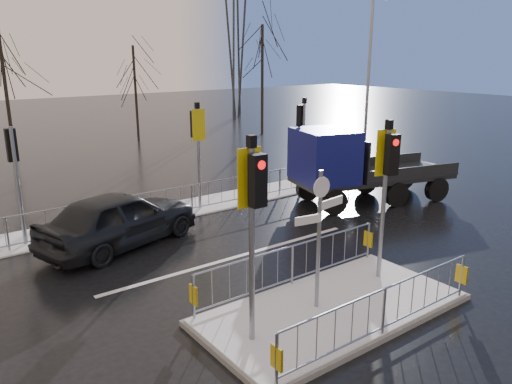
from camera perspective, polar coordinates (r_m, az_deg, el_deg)
ground at (r=11.47m, az=8.70°, el=-13.38°), size 120.00×120.00×0.00m
snow_verge at (r=18.02m, az=-10.99°, el=-2.45°), size 30.00×2.00×0.04m
lane_markings at (r=11.27m, az=9.94°, el=-13.98°), size 8.00×11.38×0.01m
traffic_island at (r=11.29m, az=8.70°, el=-11.64°), size 6.00×3.04×4.15m
far_kerb_fixtures at (r=17.43m, az=-9.56°, el=0.42°), size 18.00×0.65×3.83m
car_far_lane at (r=15.18m, az=-15.32°, el=-2.93°), size 5.28×3.30×1.68m
flatbed_truck at (r=18.78m, az=10.12°, el=3.11°), size 6.58×3.76×2.88m
tree_far_a at (r=29.43m, az=-26.96°, el=12.63°), size 3.75×3.75×7.08m
tree_far_b at (r=33.70m, az=-13.71°, el=12.92°), size 3.25×3.25×6.14m
tree_far_c at (r=35.12m, az=0.72°, el=15.02°), size 4.00×4.00×7.55m
street_lamp_right at (r=23.62m, az=12.83°, el=12.51°), size 1.25×0.18×8.00m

